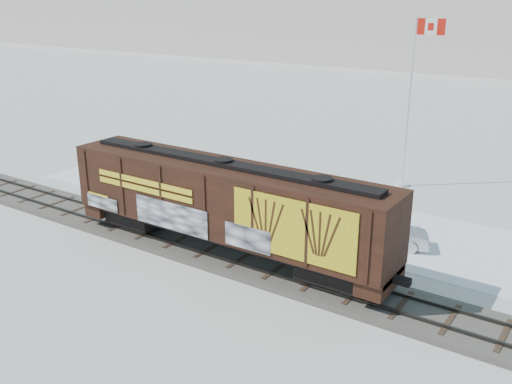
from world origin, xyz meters
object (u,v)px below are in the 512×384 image
Objects in this scene: hopper_railcar at (224,202)px; car_white at (386,234)px; car_silver at (162,176)px; car_dark at (355,216)px; flagpole at (409,127)px.

car_white is (6.10, 5.71, -2.23)m from hopper_railcar.
car_dark is (13.95, 0.57, -0.01)m from car_silver.
hopper_railcar is at bearing -141.27° from car_silver.
car_silver is at bearing 100.24° from car_dark.
flagpole is 11.08m from car_white.
flagpole is at bearing 78.09° from hopper_railcar.
car_white is (2.75, -10.18, -3.39)m from flagpole.
hopper_railcar is 1.54× the size of flagpole.
flagpole is 2.44× the size of car_silver.
hopper_railcar reaches higher than car_white.
car_white is 2.67m from car_dark.
car_white is (16.28, -0.74, -0.07)m from car_silver.
car_white is at bearing -111.50° from car_silver.
car_white is at bearing -74.91° from flagpole.
car_dark is at bearing -87.31° from flagpole.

